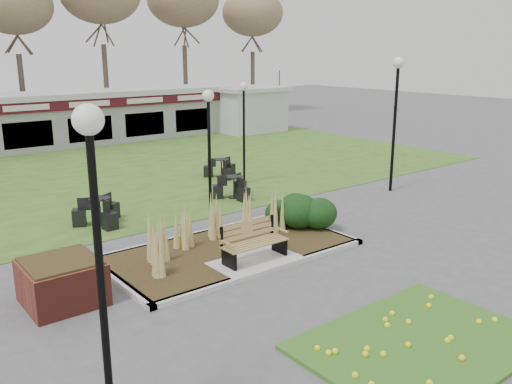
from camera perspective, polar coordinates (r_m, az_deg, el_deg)
ground at (r=13.28m, az=0.31°, el=-7.86°), size 100.00×100.00×0.00m
lawn at (r=23.47m, az=-18.23°, el=1.46°), size 34.00×16.00×0.02m
flower_bed at (r=10.42m, az=16.80°, el=-14.85°), size 4.20×3.00×0.16m
planting_bed at (r=14.89m, az=0.93°, el=-3.82°), size 6.75×3.40×1.27m
park_bench at (r=13.25m, az=-0.36°, el=-5.18°), size 1.70×0.66×0.93m
brick_planter at (r=12.01m, az=-19.73°, el=-8.85°), size 1.50×1.50×0.95m
food_pavilion at (r=30.75m, az=-23.67°, el=6.75°), size 24.60×3.40×2.90m
service_hut at (r=34.95m, az=-0.71°, el=8.75°), size 4.40×3.40×2.83m
lamp_post_near_left at (r=6.78m, az=-16.60°, el=-1.43°), size 0.37×0.37×4.52m
lamp_post_near_right at (r=20.30m, az=14.56°, el=9.87°), size 0.40×0.40×4.86m
lamp_post_mid_right at (r=15.44m, az=-4.99°, el=6.63°), size 0.33×0.33×4.04m
lamp_post_far_right at (r=20.84m, az=-1.29°, el=8.58°), size 0.33×0.33×3.93m
bistro_set_b at (r=16.88m, az=-16.07°, el=-2.40°), size 1.56×1.40×0.83m
bistro_set_c at (r=19.18m, az=-2.33°, el=0.16°), size 1.46×1.27×0.78m
bistro_set_d at (r=22.32m, az=-3.65°, el=2.21°), size 1.38×1.37×0.75m
patio_umbrella at (r=36.49m, az=2.45°, el=9.40°), size 2.84×2.86×2.68m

